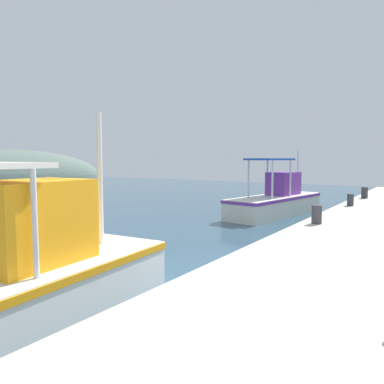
{
  "coord_description": "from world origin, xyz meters",
  "views": [
    {
      "loc": [
        -7.08,
        -3.04,
        2.5
      ],
      "look_at": [
        1.25,
        2.47,
        1.61
      ],
      "focal_mm": 34.76,
      "sensor_mm": 36.0,
      "label": 1
    }
  ],
  "objects_px": {
    "mooring_bollard_third": "(365,193)",
    "fishing_boat_third": "(276,200)",
    "mooring_bollard_nearest": "(317,214)",
    "mooring_bollard_second": "(350,200)"
  },
  "relations": [
    {
      "from": "mooring_bollard_third",
      "to": "fishing_boat_third",
      "type": "bearing_deg",
      "value": 116.25
    },
    {
      "from": "fishing_boat_third",
      "to": "mooring_bollard_nearest",
      "type": "height_order",
      "value": "fishing_boat_third"
    },
    {
      "from": "mooring_bollard_nearest",
      "to": "mooring_bollard_third",
      "type": "xyz_separation_m",
      "value": [
        7.6,
        0.0,
        -0.0
      ]
    },
    {
      "from": "fishing_boat_third",
      "to": "mooring_bollard_second",
      "type": "bearing_deg",
      "value": -113.41
    },
    {
      "from": "mooring_bollard_second",
      "to": "mooring_bollard_nearest",
      "type": "bearing_deg",
      "value": 180.0
    },
    {
      "from": "mooring_bollard_nearest",
      "to": "mooring_bollard_third",
      "type": "relative_size",
      "value": 1.01
    },
    {
      "from": "fishing_boat_third",
      "to": "mooring_bollard_nearest",
      "type": "distance_m",
      "value": 6.84
    },
    {
      "from": "mooring_bollard_nearest",
      "to": "mooring_bollard_third",
      "type": "height_order",
      "value": "mooring_bollard_nearest"
    },
    {
      "from": "mooring_bollard_second",
      "to": "mooring_bollard_third",
      "type": "relative_size",
      "value": 0.89
    },
    {
      "from": "fishing_boat_third",
      "to": "mooring_bollard_nearest",
      "type": "relative_size",
      "value": 12.21
    }
  ]
}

